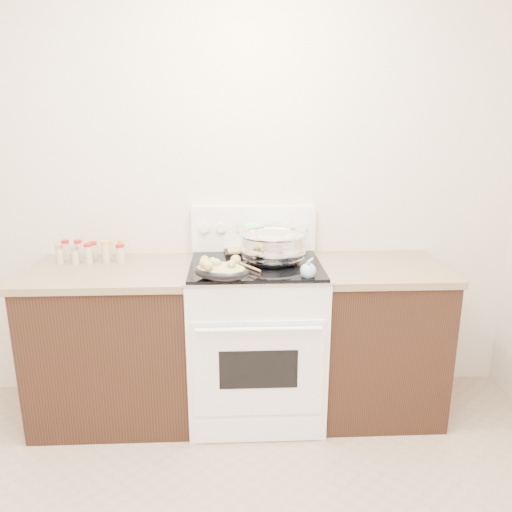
{
  "coord_description": "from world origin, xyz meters",
  "views": [
    {
      "loc": [
        0.23,
        -1.3,
        1.75
      ],
      "look_at": [
        0.35,
        1.37,
        1.0
      ],
      "focal_mm": 35.0,
      "sensor_mm": 36.0,
      "label": 1
    }
  ],
  "objects": [
    {
      "name": "mixing_bowl",
      "position": [
        0.45,
        1.44,
        1.03
      ],
      "size": [
        0.48,
        0.48,
        0.23
      ],
      "color": "silver",
      "rests_on": "kitchen_range"
    },
    {
      "name": "kitchen_range",
      "position": [
        0.35,
        1.42,
        0.49
      ],
      "size": [
        0.78,
        0.73,
        1.22
      ],
      "color": "white",
      "rests_on": "ground"
    },
    {
      "name": "roasting_pan",
      "position": [
        0.16,
        1.14,
        0.99
      ],
      "size": [
        0.35,
        0.3,
        0.11
      ],
      "color": "black",
      "rests_on": "kitchen_range"
    },
    {
      "name": "wooden_spoon",
      "position": [
        0.25,
        1.29,
        0.95
      ],
      "size": [
        0.16,
        0.22,
        0.04
      ],
      "color": "tan",
      "rests_on": "kitchen_range"
    },
    {
      "name": "blue_ladle",
      "position": [
        0.62,
        1.17,
        0.98
      ],
      "size": [
        0.11,
        0.28,
        0.1
      ],
      "color": "#7BA2B8",
      "rests_on": "kitchen_range"
    },
    {
      "name": "baking_sheet",
      "position": [
        0.35,
        1.69,
        0.96
      ],
      "size": [
        0.4,
        0.29,
        0.06
      ],
      "color": "black",
      "rests_on": "kitchen_range"
    },
    {
      "name": "spice_jars",
      "position": [
        -0.61,
        1.59,
        0.98
      ],
      "size": [
        0.4,
        0.15,
        0.13
      ],
      "color": "#BFB28C",
      "rests_on": "counter_left"
    },
    {
      "name": "counter_right",
      "position": [
        1.08,
        1.43,
        0.46
      ],
      "size": [
        0.73,
        0.67,
        0.92
      ],
      "color": "black",
      "rests_on": "ground"
    },
    {
      "name": "room_shell",
      "position": [
        0.0,
        0.0,
        1.7
      ],
      "size": [
        4.1,
        3.6,
        2.75
      ],
      "color": "beige",
      "rests_on": "ground"
    },
    {
      "name": "counter_left",
      "position": [
        -0.48,
        1.43,
        0.46
      ],
      "size": [
        0.93,
        0.67,
        0.92
      ],
      "color": "black",
      "rests_on": "ground"
    }
  ]
}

